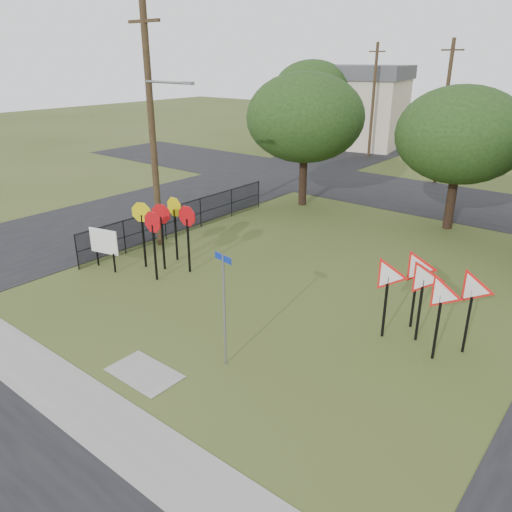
{
  "coord_description": "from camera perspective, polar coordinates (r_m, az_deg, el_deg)",
  "views": [
    {
      "loc": [
        9.43,
        -9.26,
        7.93
      ],
      "look_at": [
        -0.51,
        3.0,
        1.6
      ],
      "focal_mm": 35.0,
      "sensor_mm": 36.0,
      "label": 1
    }
  ],
  "objects": [
    {
      "name": "street_left",
      "position": [
        29.88,
        -8.76,
        6.23
      ],
      "size": [
        8.0,
        50.0,
        0.02
      ],
      "primitive_type": "cube",
      "color": "black",
      "rests_on": "ground"
    },
    {
      "name": "house_left",
      "position": [
        49.39,
        11.0,
        16.5
      ],
      "size": [
        10.58,
        8.88,
        7.2
      ],
      "color": "beige",
      "rests_on": "ground"
    },
    {
      "name": "sidewalk",
      "position": [
        13.31,
        -18.88,
        -16.03
      ],
      "size": [
        30.0,
        1.6,
        0.02
      ],
      "primitive_type": "cube",
      "color": "gray",
      "rests_on": "ground"
    },
    {
      "name": "street_far",
      "position": [
        31.75,
        20.57,
        6.01
      ],
      "size": [
        60.0,
        8.0,
        0.02
      ],
      "primitive_type": "cube",
      "color": "black",
      "rests_on": "ground"
    },
    {
      "name": "info_board",
      "position": [
        20.52,
        -17.0,
        1.44
      ],
      "size": [
        1.31,
        0.35,
        1.67
      ],
      "color": "black",
      "rests_on": "ground"
    },
    {
      "name": "stop_sign_cluster",
      "position": [
        19.63,
        -10.5,
        3.88
      ],
      "size": [
        2.55,
        1.95,
        2.72
      ],
      "color": "black",
      "rests_on": "ground"
    },
    {
      "name": "far_pole_c",
      "position": [
        43.93,
        13.24,
        16.96
      ],
      "size": [
        1.4,
        0.24,
        9.0
      ],
      "color": "#43311E",
      "rests_on": "ground"
    },
    {
      "name": "curb_pad",
      "position": [
        14.1,
        -12.64,
        -12.94
      ],
      "size": [
        2.0,
        1.2,
        0.02
      ],
      "primitive_type": "cube",
      "color": "gray",
      "rests_on": "ground"
    },
    {
      "name": "utility_pole_main",
      "position": [
        21.78,
        -11.72,
        14.25
      ],
      "size": [
        3.55,
        0.33,
        10.0
      ],
      "color": "#43311E",
      "rests_on": "ground"
    },
    {
      "name": "far_pole_a",
      "position": [
        35.33,
        20.71,
        15.11
      ],
      "size": [
        1.4,
        0.24,
        9.0
      ],
      "color": "#43311E",
      "rests_on": "ground"
    },
    {
      "name": "tree_near_mid",
      "position": [
        25.6,
        22.36,
        12.66
      ],
      "size": [
        6.0,
        6.0,
        6.8
      ],
      "color": "black",
      "rests_on": "ground"
    },
    {
      "name": "street_name_sign",
      "position": [
        13.24,
        -3.65,
        -5.52
      ],
      "size": [
        0.66,
        0.14,
        3.25
      ],
      "color": "gray",
      "rests_on": "ground"
    },
    {
      "name": "tree_near_left",
      "position": [
        28.08,
        5.63,
        15.47
      ],
      "size": [
        6.4,
        6.4,
        7.27
      ],
      "color": "black",
      "rests_on": "ground"
    },
    {
      "name": "planting_strip",
      "position": [
        12.91,
        -23.53,
        -18.17
      ],
      "size": [
        30.0,
        0.8,
        0.02
      ],
      "primitive_type": "cube",
      "color": "#38471A",
      "rests_on": "ground"
    },
    {
      "name": "ground",
      "position": [
        15.41,
        -5.64,
        -9.22
      ],
      "size": [
        140.0,
        140.0,
        0.0
      ],
      "primitive_type": "plane",
      "color": "#38471A"
    },
    {
      "name": "tree_far_left",
      "position": [
        46.86,
        6.4,
        18.35
      ],
      "size": [
        6.8,
        6.8,
        7.73
      ],
      "color": "black",
      "rests_on": "ground"
    },
    {
      "name": "fence_run",
      "position": [
        24.12,
        -8.29,
        4.39
      ],
      "size": [
        0.05,
        11.55,
        1.5
      ],
      "color": "black",
      "rests_on": "ground"
    },
    {
      "name": "yield_sign_cluster",
      "position": [
        15.02,
        19.04,
        -3.07
      ],
      "size": [
        3.33,
        1.56,
        2.6
      ],
      "color": "black",
      "rests_on": "ground"
    }
  ]
}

